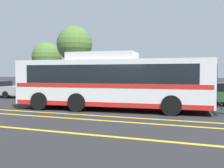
# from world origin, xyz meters

# --- Properties ---
(ground_plane) EXTENTS (220.00, 220.00, 0.00)m
(ground_plane) POSITION_xyz_m (0.00, 0.00, 0.00)
(ground_plane) COLOR #262628
(lane_strip_0) EXTENTS (30.75, 0.20, 0.01)m
(lane_strip_0) POSITION_xyz_m (-0.88, -2.05, 0.00)
(lane_strip_0) COLOR gold
(lane_strip_0) RESTS_ON ground_plane
(lane_strip_1) EXTENTS (30.75, 0.20, 0.01)m
(lane_strip_1) POSITION_xyz_m (-0.88, -3.16, 0.00)
(lane_strip_1) COLOR gold
(lane_strip_1) RESTS_ON ground_plane
(lane_strip_2) EXTENTS (30.75, 0.20, 0.01)m
(lane_strip_2) POSITION_xyz_m (-0.88, -5.75, 0.00)
(lane_strip_2) COLOR gold
(lane_strip_2) RESTS_ON ground_plane
(curb_strip) EXTENTS (38.75, 0.36, 0.15)m
(curb_strip) POSITION_xyz_m (-0.88, 5.71, 0.07)
(curb_strip) COLOR #99999E
(curb_strip) RESTS_ON ground_plane
(transit_bus) EXTENTS (11.22, 3.46, 3.23)m
(transit_bus) POSITION_xyz_m (-0.90, 0.15, 1.61)
(transit_bus) COLOR silver
(transit_bus) RESTS_ON ground_plane
(parked_car_1) EXTENTS (4.47, 1.89, 1.41)m
(parked_car_1) POSITION_xyz_m (-7.34, 4.17, 0.72)
(parked_car_1) COLOR #9E9EA3
(parked_car_1) RESTS_ON ground_plane
(parked_car_2) EXTENTS (4.99, 2.22, 1.45)m
(parked_car_2) POSITION_xyz_m (-1.66, 4.54, 0.74)
(parked_car_2) COLOR maroon
(parked_car_2) RESTS_ON ground_plane
(parked_car_3) EXTENTS (4.96, 2.26, 1.44)m
(parked_car_3) POSITION_xyz_m (5.01, 4.58, 0.73)
(parked_car_3) COLOR #335B33
(parked_car_3) RESTS_ON ground_plane
(tree_0) EXTENTS (3.24, 3.24, 6.37)m
(tree_0) POSITION_xyz_m (-7.36, 7.70, 4.73)
(tree_0) COLOR #513823
(tree_0) RESTS_ON ground_plane
(tree_1) EXTENTS (3.05, 3.05, 5.26)m
(tree_1) POSITION_xyz_m (-11.48, 9.34, 3.72)
(tree_1) COLOR #513823
(tree_1) RESTS_ON ground_plane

